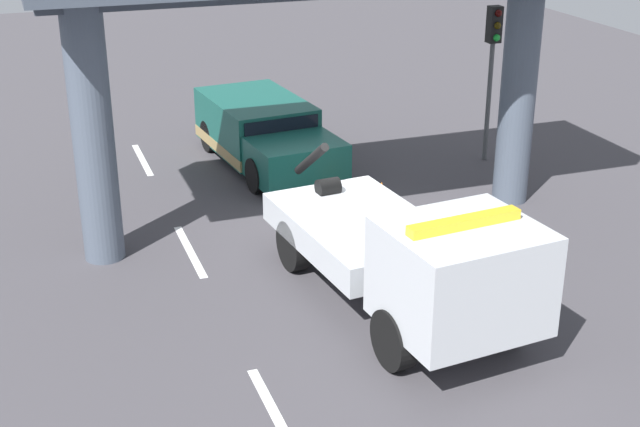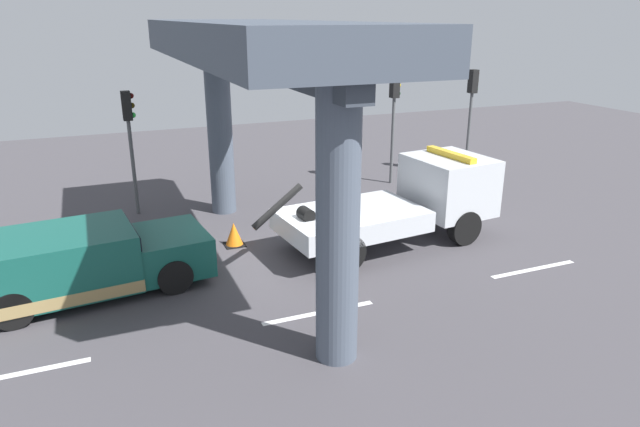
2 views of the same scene
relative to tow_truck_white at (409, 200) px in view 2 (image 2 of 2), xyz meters
name	(u,v)px [view 2 (image 2 of 2)]	position (x,y,z in m)	size (l,w,h in m)	color
ground_plane	(276,263)	(-4.05, -0.08, -1.25)	(60.00, 40.00, 0.10)	#423F44
lane_stripe_west	(15,375)	(-10.05, -3.05, -1.20)	(2.60, 0.16, 0.01)	silver
lane_stripe_mid	(319,313)	(-4.05, -3.05, -1.20)	(2.60, 0.16, 0.01)	silver
lane_stripe_east	(534,269)	(1.95, -3.05, -1.20)	(2.60, 0.16, 0.01)	silver
tow_truck_white	(409,200)	(0.00, 0.00, 0.00)	(7.34, 2.97, 2.46)	silver
towed_van_green	(83,263)	(-8.76, -0.09, -0.42)	(5.39, 2.68, 1.58)	#145147
overpass_structure	(258,62)	(-4.36, -0.08, 3.96)	(3.60, 11.26, 6.08)	#4C5666
traffic_light_near	(129,126)	(-7.04, 5.41, 1.71)	(0.39, 0.32, 3.99)	#515456
traffic_light_far	(394,104)	(2.46, 5.41, 1.86)	(0.39, 0.32, 4.19)	#515456
traffic_light_mid	(472,99)	(5.96, 5.41, 1.86)	(0.39, 0.32, 4.20)	#515456
traffic_cone_orange	(234,235)	(-4.80, 1.49, -0.88)	(0.56, 0.56, 0.67)	orange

